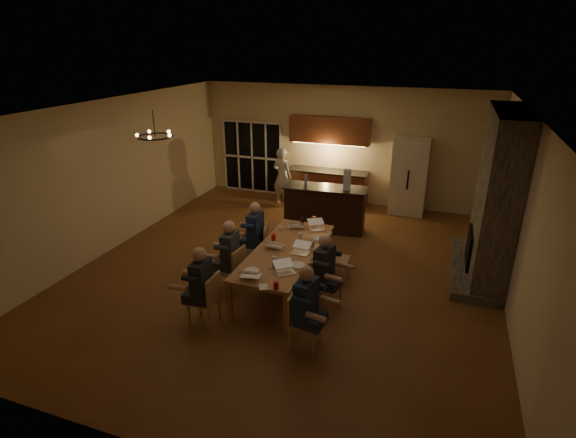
# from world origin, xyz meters

# --- Properties ---
(floor) EXTENTS (9.00, 9.00, 0.00)m
(floor) POSITION_xyz_m (0.00, 0.00, 0.00)
(floor) COLOR brown
(floor) RESTS_ON ground
(back_wall) EXTENTS (8.00, 0.04, 3.20)m
(back_wall) POSITION_xyz_m (0.00, 4.52, 1.60)
(back_wall) COLOR beige
(back_wall) RESTS_ON ground
(left_wall) EXTENTS (0.04, 9.00, 3.20)m
(left_wall) POSITION_xyz_m (-4.02, 0.00, 1.60)
(left_wall) COLOR beige
(left_wall) RESTS_ON ground
(right_wall) EXTENTS (0.04, 9.00, 3.20)m
(right_wall) POSITION_xyz_m (4.02, 0.00, 1.60)
(right_wall) COLOR beige
(right_wall) RESTS_ON ground
(ceiling) EXTENTS (8.00, 9.00, 0.04)m
(ceiling) POSITION_xyz_m (0.00, 0.00, 3.22)
(ceiling) COLOR white
(ceiling) RESTS_ON back_wall
(french_doors) EXTENTS (1.86, 0.08, 2.10)m
(french_doors) POSITION_xyz_m (-2.70, 4.47, 1.05)
(french_doors) COLOR black
(french_doors) RESTS_ON ground
(fireplace) EXTENTS (0.58, 2.50, 3.20)m
(fireplace) POSITION_xyz_m (3.70, 1.20, 1.60)
(fireplace) COLOR #6F6757
(fireplace) RESTS_ON ground
(kitchenette) EXTENTS (2.24, 0.68, 2.40)m
(kitchenette) POSITION_xyz_m (-0.30, 4.20, 1.20)
(kitchenette) COLOR brown
(kitchenette) RESTS_ON ground
(refrigerator) EXTENTS (0.90, 0.68, 2.00)m
(refrigerator) POSITION_xyz_m (1.90, 4.15, 1.00)
(refrigerator) COLOR beige
(refrigerator) RESTS_ON ground
(dining_table) EXTENTS (1.10, 2.82, 0.75)m
(dining_table) POSITION_xyz_m (0.18, -0.58, 0.38)
(dining_table) COLOR #A76C43
(dining_table) RESTS_ON ground
(bar_island) EXTENTS (2.02, 0.82, 1.08)m
(bar_island) POSITION_xyz_m (0.14, 2.30, 0.54)
(bar_island) COLOR black
(bar_island) RESTS_ON ground
(chair_left_near) EXTENTS (0.44, 0.44, 0.89)m
(chair_left_near) POSITION_xyz_m (-0.67, -2.14, 0.45)
(chair_left_near) COLOR tan
(chair_left_near) RESTS_ON ground
(chair_left_mid) EXTENTS (0.48, 0.48, 0.89)m
(chair_left_mid) POSITION_xyz_m (-0.72, -1.09, 0.45)
(chair_left_mid) COLOR tan
(chair_left_mid) RESTS_ON ground
(chair_left_far) EXTENTS (0.53, 0.53, 0.89)m
(chair_left_far) POSITION_xyz_m (-0.65, -0.02, 0.45)
(chair_left_far) COLOR tan
(chair_left_far) RESTS_ON ground
(chair_right_near) EXTENTS (0.44, 0.44, 0.89)m
(chair_right_near) POSITION_xyz_m (1.06, -2.17, 0.45)
(chair_right_near) COLOR tan
(chair_right_near) RESTS_ON ground
(chair_right_mid) EXTENTS (0.54, 0.54, 0.89)m
(chair_right_mid) POSITION_xyz_m (1.07, -1.04, 0.45)
(chair_right_mid) COLOR tan
(chair_right_mid) RESTS_ON ground
(chair_right_far) EXTENTS (0.45, 0.45, 0.89)m
(chair_right_far) POSITION_xyz_m (1.02, -0.02, 0.45)
(chair_right_far) COLOR tan
(chair_right_far) RESTS_ON ground
(person_left_near) EXTENTS (0.65, 0.65, 1.38)m
(person_left_near) POSITION_xyz_m (-0.65, -2.19, 0.69)
(person_left_near) COLOR #252730
(person_left_near) RESTS_ON ground
(person_right_near) EXTENTS (0.69, 0.69, 1.38)m
(person_right_near) POSITION_xyz_m (1.07, -2.21, 0.69)
(person_right_near) COLOR #1F304D
(person_right_near) RESTS_ON ground
(person_left_mid) EXTENTS (0.65, 0.65, 1.38)m
(person_left_mid) POSITION_xyz_m (-0.71, -1.06, 0.69)
(person_left_mid) COLOR #32363C
(person_left_mid) RESTS_ON ground
(person_right_mid) EXTENTS (0.70, 0.70, 1.38)m
(person_right_mid) POSITION_xyz_m (1.03, -1.07, 0.69)
(person_right_mid) COLOR #252730
(person_right_mid) RESTS_ON ground
(person_left_far) EXTENTS (0.62, 0.62, 1.38)m
(person_left_far) POSITION_xyz_m (-0.67, -0.02, 0.69)
(person_left_far) COLOR #1F304D
(person_left_far) RESTS_ON ground
(standing_person) EXTENTS (0.67, 0.54, 1.62)m
(standing_person) POSITION_xyz_m (-1.43, 3.60, 0.81)
(standing_person) COLOR silver
(standing_person) RESTS_ON ground
(chandelier) EXTENTS (0.63, 0.63, 0.03)m
(chandelier) POSITION_xyz_m (-2.10, -0.97, 2.75)
(chandelier) COLOR black
(chandelier) RESTS_ON ceiling
(laptop_a) EXTENTS (0.36, 0.33, 0.23)m
(laptop_a) POSITION_xyz_m (-0.03, -1.69, 0.86)
(laptop_a) COLOR silver
(laptop_a) RESTS_ON dining_table
(laptop_b) EXTENTS (0.43, 0.42, 0.23)m
(laptop_b) POSITION_xyz_m (0.47, -1.41, 0.86)
(laptop_b) COLOR silver
(laptop_b) RESTS_ON dining_table
(laptop_c) EXTENTS (0.34, 0.30, 0.23)m
(laptop_c) POSITION_xyz_m (-0.05, -0.51, 0.86)
(laptop_c) COLOR silver
(laptop_c) RESTS_ON dining_table
(laptop_d) EXTENTS (0.34, 0.30, 0.23)m
(laptop_d) POSITION_xyz_m (0.47, -0.63, 0.86)
(laptop_d) COLOR silver
(laptop_d) RESTS_ON dining_table
(laptop_e) EXTENTS (0.39, 0.36, 0.23)m
(laptop_e) POSITION_xyz_m (0.01, 0.51, 0.86)
(laptop_e) COLOR silver
(laptop_e) RESTS_ON dining_table
(laptop_f) EXTENTS (0.42, 0.40, 0.23)m
(laptop_f) POSITION_xyz_m (0.45, 0.53, 0.86)
(laptop_f) COLOR silver
(laptop_f) RESTS_ON dining_table
(mug_front) EXTENTS (0.08, 0.08, 0.10)m
(mug_front) POSITION_xyz_m (0.15, -1.09, 0.80)
(mug_front) COLOR white
(mug_front) RESTS_ON dining_table
(mug_mid) EXTENTS (0.08, 0.08, 0.10)m
(mug_mid) POSITION_xyz_m (0.25, 0.04, 0.80)
(mug_mid) COLOR white
(mug_mid) RESTS_ON dining_table
(mug_back) EXTENTS (0.07, 0.07, 0.10)m
(mug_back) POSITION_xyz_m (-0.22, 0.20, 0.80)
(mug_back) COLOR white
(mug_back) RESTS_ON dining_table
(redcup_near) EXTENTS (0.08, 0.08, 0.12)m
(redcup_near) POSITION_xyz_m (0.50, -1.93, 0.81)
(redcup_near) COLOR red
(redcup_near) RESTS_ON dining_table
(redcup_mid) EXTENTS (0.08, 0.08, 0.12)m
(redcup_mid) POSITION_xyz_m (-0.19, -0.25, 0.81)
(redcup_mid) COLOR red
(redcup_mid) RESTS_ON dining_table
(redcup_far) EXTENTS (0.09, 0.09, 0.12)m
(redcup_far) POSITION_xyz_m (0.27, 0.88, 0.81)
(redcup_far) COLOR red
(redcup_far) RESTS_ON dining_table
(can_silver) EXTENTS (0.07, 0.07, 0.12)m
(can_silver) POSITION_xyz_m (0.23, -1.32, 0.81)
(can_silver) COLOR #B2B2B7
(can_silver) RESTS_ON dining_table
(can_cola) EXTENTS (0.07, 0.07, 0.12)m
(can_cola) POSITION_xyz_m (0.06, 0.76, 0.81)
(can_cola) COLOR #3F0F0C
(can_cola) RESTS_ON dining_table
(can_right) EXTENTS (0.06, 0.06, 0.12)m
(can_right) POSITION_xyz_m (0.60, -0.31, 0.81)
(can_right) COLOR #B2B2B7
(can_right) RESTS_ON dining_table
(plate_near) EXTENTS (0.26, 0.26, 0.02)m
(plate_near) POSITION_xyz_m (0.57, -1.10, 0.76)
(plate_near) COLOR white
(plate_near) RESTS_ON dining_table
(plate_left) EXTENTS (0.25, 0.25, 0.02)m
(plate_left) POSITION_xyz_m (-0.08, -1.54, 0.76)
(plate_left) COLOR white
(plate_left) RESTS_ON dining_table
(plate_far) EXTENTS (0.23, 0.23, 0.02)m
(plate_far) POSITION_xyz_m (0.62, 0.09, 0.76)
(plate_far) COLOR white
(plate_far) RESTS_ON dining_table
(notepad) EXTENTS (0.21, 0.23, 0.01)m
(notepad) POSITION_xyz_m (0.30, -1.95, 0.76)
(notepad) COLOR white
(notepad) RESTS_ON dining_table
(bar_bottle) EXTENTS (0.07, 0.07, 0.24)m
(bar_bottle) POSITION_xyz_m (-0.36, 2.34, 1.20)
(bar_bottle) COLOR #99999E
(bar_bottle) RESTS_ON bar_island
(bar_blender) EXTENTS (0.16, 0.16, 0.48)m
(bar_blender) POSITION_xyz_m (0.65, 2.29, 1.32)
(bar_blender) COLOR silver
(bar_blender) RESTS_ON bar_island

